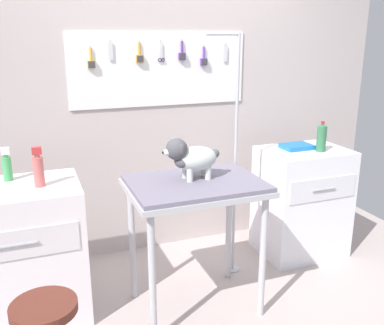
# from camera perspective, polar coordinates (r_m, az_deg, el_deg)

# --- Properties ---
(rear_wall_panel) EXTENTS (4.00, 0.11, 2.30)m
(rear_wall_panel) POSITION_cam_1_polar(r_m,az_deg,el_deg) (3.59, -3.99, 6.34)
(rear_wall_panel) COLOR #BCADAA
(rear_wall_panel) RESTS_ON ground
(grooming_table) EXTENTS (0.85, 0.62, 0.90)m
(grooming_table) POSITION_cam_1_polar(r_m,az_deg,el_deg) (2.76, 0.44, -4.54)
(grooming_table) COLOR #B7B7BC
(grooming_table) RESTS_ON ground
(grooming_arm) EXTENTS (0.29, 0.11, 1.80)m
(grooming_arm) POSITION_cam_1_polar(r_m,az_deg,el_deg) (3.20, 5.58, -0.72)
(grooming_arm) COLOR #B7B7BC
(grooming_arm) RESTS_ON ground
(dog) EXTENTS (0.38, 0.18, 0.28)m
(dog) POSITION_cam_1_polar(r_m,az_deg,el_deg) (2.71, -0.17, 0.71)
(dog) COLOR silver
(dog) RESTS_ON grooming_table
(counter_left) EXTENTS (0.80, 0.58, 0.90)m
(counter_left) POSITION_cam_1_polar(r_m,az_deg,el_deg) (3.02, -21.78, -11.09)
(counter_left) COLOR white
(counter_left) RESTS_ON ground
(cabinet_right) EXTENTS (0.68, 0.54, 0.90)m
(cabinet_right) POSITION_cam_1_polar(r_m,az_deg,el_deg) (3.74, 14.22, -4.99)
(cabinet_right) COLOR white
(cabinet_right) RESTS_ON ground
(stool) EXTENTS (0.31, 0.31, 0.58)m
(stool) POSITION_cam_1_polar(r_m,az_deg,el_deg) (2.30, -18.74, -19.56)
(stool) COLOR #9E9EA3
(stool) RESTS_ON ground
(conditioner_bottle) EXTENTS (0.06, 0.06, 0.25)m
(conditioner_bottle) POSITION_cam_1_polar(r_m,az_deg,el_deg) (2.78, -19.57, -0.87)
(conditioner_bottle) COLOR #CC5F5C
(conditioner_bottle) RESTS_ON counter_left
(detangler_spray) EXTENTS (0.06, 0.06, 0.22)m
(detangler_spray) POSITION_cam_1_polar(r_m,az_deg,el_deg) (2.97, -23.19, -0.49)
(detangler_spray) COLOR #43A259
(detangler_spray) RESTS_ON counter_left
(soda_bottle) EXTENTS (0.07, 0.07, 0.24)m
(soda_bottle) POSITION_cam_1_polar(r_m,az_deg,el_deg) (3.56, 16.69, 3.17)
(soda_bottle) COLOR #306D44
(soda_bottle) RESTS_ON cabinet_right
(supply_tray) EXTENTS (0.24, 0.18, 0.04)m
(supply_tray) POSITION_cam_1_polar(r_m,az_deg,el_deg) (3.61, 13.63, 2.06)
(supply_tray) COLOR blue
(supply_tray) RESTS_ON cabinet_right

